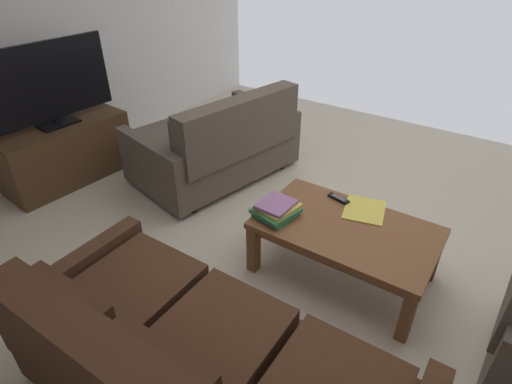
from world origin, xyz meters
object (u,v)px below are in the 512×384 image
(flat_tv, at_px, (47,84))
(sofa_main, at_px, (197,378))
(coffee_table, at_px, (345,234))
(book_stack, at_px, (276,209))
(loose_magazine, at_px, (364,210))
(tv_remote, at_px, (339,199))
(tv_stand, at_px, (67,153))
(loveseat_near, at_px, (218,143))

(flat_tv, bearing_deg, sofa_main, 156.79)
(sofa_main, distance_m, coffee_table, 1.30)
(book_stack, bearing_deg, flat_tv, 2.13)
(coffee_table, height_order, loose_magazine, loose_magazine)
(tv_remote, relative_size, loose_magazine, 0.56)
(flat_tv, height_order, tv_remote, flat_tv)
(tv_stand, xyz_separation_m, flat_tv, (-0.00, -0.00, 0.64))
(coffee_table, height_order, tv_remote, tv_remote)
(loose_magazine, bearing_deg, tv_remote, -19.01)
(coffee_table, xyz_separation_m, flat_tv, (2.60, 0.23, 0.57))
(flat_tv, distance_m, loose_magazine, 2.72)
(flat_tv, distance_m, tv_remote, 2.53)
(loveseat_near, bearing_deg, coffee_table, 158.93)
(flat_tv, bearing_deg, book_stack, -177.87)
(loveseat_near, distance_m, tv_stand, 1.38)
(coffee_table, xyz_separation_m, tv_stand, (2.60, 0.23, -0.07))
(loveseat_near, height_order, tv_stand, loveseat_near)
(tv_remote, xyz_separation_m, loose_magazine, (-0.20, 0.02, -0.01))
(loveseat_near, relative_size, flat_tv, 1.44)
(sofa_main, height_order, book_stack, sofa_main)
(tv_stand, distance_m, book_stack, 2.18)
(book_stack, bearing_deg, coffee_table, -160.35)
(loveseat_near, height_order, tv_remote, loveseat_near)
(sofa_main, bearing_deg, loveseat_near, -53.90)
(sofa_main, relative_size, tv_stand, 1.61)
(coffee_table, relative_size, flat_tv, 1.02)
(coffee_table, height_order, flat_tv, flat_tv)
(sofa_main, bearing_deg, loose_magazine, -95.76)
(flat_tv, bearing_deg, coffee_table, -174.87)
(tv_stand, bearing_deg, loose_magazine, -170.04)
(tv_stand, bearing_deg, tv_remote, -168.85)
(coffee_table, distance_m, tv_stand, 2.61)
(book_stack, bearing_deg, tv_stand, 2.13)
(sofa_main, relative_size, tv_remote, 11.06)
(tv_remote, bearing_deg, book_stack, 56.80)
(tv_remote, bearing_deg, sofa_main, 91.54)
(coffee_table, relative_size, book_stack, 3.63)
(tv_stand, distance_m, tv_remote, 2.49)
(sofa_main, relative_size, coffee_table, 1.65)
(sofa_main, bearing_deg, tv_stand, -23.20)
(flat_tv, relative_size, loose_magazine, 3.70)
(sofa_main, height_order, loveseat_near, loveseat_near)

